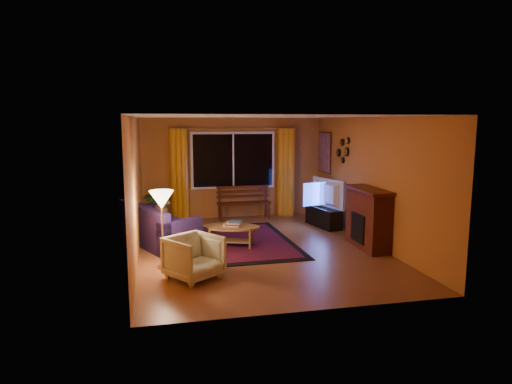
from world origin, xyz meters
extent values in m
cube|color=brown|center=(0.00, 0.00, -0.01)|extent=(4.50, 6.00, 0.02)
cube|color=white|center=(0.00, 0.00, 2.51)|extent=(4.50, 6.00, 0.02)
cube|color=#C0742F|center=(0.00, 3.01, 1.25)|extent=(4.50, 0.02, 2.50)
cube|color=#C0742F|center=(-2.26, 0.00, 1.25)|extent=(0.02, 6.00, 2.50)
cube|color=#C0742F|center=(2.26, 0.00, 1.25)|extent=(0.02, 6.00, 2.50)
cube|color=black|center=(0.00, 2.94, 1.45)|extent=(2.00, 0.02, 1.30)
cylinder|color=#BF8C3F|center=(0.00, 2.90, 2.25)|extent=(3.20, 0.03, 0.03)
cylinder|color=orange|center=(-1.35, 2.88, 1.12)|extent=(0.36, 0.36, 2.24)
cylinder|color=orange|center=(1.35, 2.88, 1.12)|extent=(0.36, 0.36, 2.24)
cube|color=#3F1707|center=(0.22, 2.68, 0.20)|extent=(1.34, 0.41, 0.40)
imported|color=#235B1E|center=(-2.00, 2.57, 0.40)|extent=(0.59, 0.59, 0.80)
cube|color=#1F1544|center=(-1.88, 0.75, 0.40)|extent=(1.60, 2.15, 0.80)
imported|color=beige|center=(-1.36, -1.44, 0.37)|extent=(0.98, 0.97, 0.74)
cylinder|color=#BF8C3F|center=(-1.82, -0.82, 0.64)|extent=(0.27, 0.27, 1.28)
cube|color=#6B030B|center=(-0.23, 0.55, 0.01)|extent=(2.04, 3.14, 0.02)
cylinder|color=#9D7A42|center=(-0.51, 0.23, 0.20)|extent=(1.42, 1.42, 0.41)
cube|color=black|center=(1.86, 1.47, 0.22)|extent=(0.57, 1.12, 0.45)
imported|color=black|center=(1.86, 1.47, 0.78)|extent=(0.46, 1.14, 0.66)
cube|color=maroon|center=(2.05, -0.40, 0.55)|extent=(0.40, 1.20, 1.10)
cube|color=orange|center=(2.22, 2.45, 1.65)|extent=(0.04, 0.76, 0.96)
camera|label=1|loc=(-1.89, -8.29, 2.42)|focal=32.00mm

